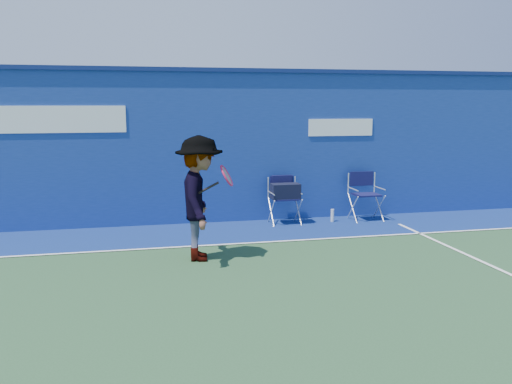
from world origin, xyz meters
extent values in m
plane|color=#264728|center=(0.00, 0.00, 0.00)|extent=(80.00, 80.00, 0.00)
cube|color=navy|center=(0.00, 5.20, 1.50)|extent=(24.00, 0.40, 3.00)
cube|color=navy|center=(0.00, 5.20, 3.04)|extent=(24.00, 0.50, 0.08)
cube|color=white|center=(3.60, 4.99, 1.90)|extent=(1.40, 0.02, 0.35)
cube|color=navy|center=(0.00, 4.10, 0.00)|extent=(24.00, 1.80, 0.01)
cube|color=white|center=(0.00, 3.20, 0.01)|extent=(24.00, 0.06, 0.01)
cube|color=#111240|center=(2.29, 4.60, 0.51)|extent=(0.50, 0.42, 0.03)
cube|color=silver|center=(2.29, 4.84, 0.72)|extent=(0.56, 0.02, 0.41)
cube|color=#111240|center=(2.29, 4.84, 0.80)|extent=(0.50, 0.03, 0.29)
cube|color=black|center=(2.29, 4.56, 0.66)|extent=(0.56, 0.33, 0.31)
cube|color=#111240|center=(2.29, 4.84, 0.84)|extent=(0.41, 0.06, 0.23)
cube|color=#111240|center=(4.02, 4.56, 0.53)|extent=(0.52, 0.44, 0.03)
cube|color=silver|center=(4.02, 4.81, 0.75)|extent=(0.59, 0.03, 0.43)
cube|color=#111240|center=(4.02, 4.81, 0.83)|extent=(0.52, 0.03, 0.30)
cylinder|color=silver|center=(3.29, 4.54, 0.13)|extent=(0.07, 0.07, 0.26)
imported|color=#EA4738|center=(0.34, 2.45, 0.96)|extent=(0.86, 1.32, 1.92)
torus|color=#D11B4A|center=(0.74, 2.33, 1.31)|extent=(0.30, 0.41, 0.34)
cylinder|color=gray|center=(0.74, 2.33, 1.31)|extent=(0.24, 0.34, 0.28)
cylinder|color=black|center=(0.45, 2.25, 1.15)|extent=(0.31, 0.12, 0.19)
camera|label=1|loc=(-0.60, -5.68, 2.38)|focal=38.00mm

